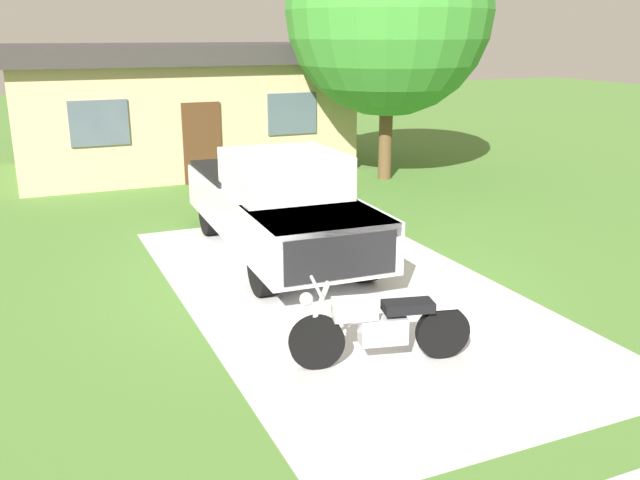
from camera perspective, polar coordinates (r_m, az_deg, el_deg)
The scene contains 6 objects.
ground_plane at distance 10.55m, azimuth 2.04°, elevation -4.32°, with size 80.00×80.00×0.00m, color #4D7A32.
driveway_pad at distance 10.55m, azimuth 2.04°, elevation -4.30°, with size 4.75×8.87×0.01m, color silver.
motorcycle at distance 8.23m, azimuth 4.97°, elevation -7.13°, with size 2.18×0.85×1.09m.
pickup_truck at distance 12.12m, azimuth -3.62°, elevation 3.18°, with size 2.20×5.69×1.90m.
shade_tree at distance 18.49m, azimuth 5.74°, elevation 18.38°, with size 5.33×5.33×7.00m.
neighbor_house at distance 20.61m, azimuth -11.62°, elevation 10.87°, with size 9.60×5.60×3.50m.
Camera 1 is at (-4.31, -8.85, 3.80)m, focal length 38.61 mm.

